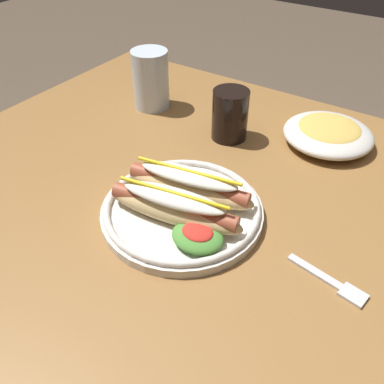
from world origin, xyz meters
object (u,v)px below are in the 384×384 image
Objects in this scene: hot_dog_plate at (183,205)px; fork at (332,282)px; soda_cup at (230,115)px; side_bowl at (328,133)px; water_cup at (151,79)px.

fork is (0.26, 0.00, -0.02)m from hot_dog_plate.
side_bowl is at bearing 26.54° from soda_cup.
soda_cup reaches higher than side_bowl.
hot_dog_plate is at bearing -109.04° from side_bowl.
water_cup is 0.42m from side_bowl.
water_cup is at bearing 135.16° from hot_dog_plate.
fork is at bearing -39.42° from soda_cup.
soda_cup is at bearing -153.46° from side_bowl.
soda_cup is 0.58× the size of side_bowl.
water_cup reaches higher than side_bowl.
hot_dog_plate is 1.47× the size of side_bowl.
hot_dog_plate reaches higher than fork.
water_cup is at bearing 162.34° from fork.
hot_dog_plate is 0.27m from soda_cup.
hot_dog_plate is at bearing -44.84° from water_cup.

